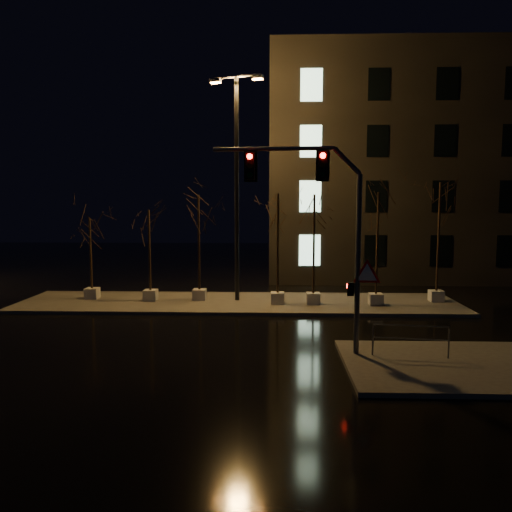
{
  "coord_description": "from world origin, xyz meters",
  "views": [
    {
      "loc": [
        1.76,
        -18.69,
        5.08
      ],
      "look_at": [
        1.01,
        2.83,
        2.8
      ],
      "focal_mm": 35.0,
      "sensor_mm": 36.0,
      "label": 1
    }
  ],
  "objects": [
    {
      "name": "guard_rail_a",
      "position": [
        6.19,
        -2.86,
        0.83
      ],
      "size": [
        2.4,
        0.34,
        1.04
      ],
      "rotation": [
        0.0,
        0.0,
        -0.12
      ],
      "color": "#55585D",
      "rests_on": "sidewalk_corner"
    },
    {
      "name": "streetlight_main",
      "position": [
        -0.08,
        6.42,
        6.59
      ],
      "size": [
        2.74,
        1.13,
        11.16
      ],
      "rotation": [
        0.0,
        0.0,
        -0.31
      ],
      "color": "black",
      "rests_on": "median"
    },
    {
      "name": "median",
      "position": [
        0.0,
        6.0,
        0.07
      ],
      "size": [
        22.0,
        5.0,
        0.15
      ],
      "primitive_type": "cube",
      "color": "#47453F",
      "rests_on": "ground"
    },
    {
      "name": "tree_2",
      "position": [
        -2.02,
        6.39,
        4.32
      ],
      "size": [
        1.8,
        1.8,
        5.5
      ],
      "color": "beige",
      "rests_on": "median"
    },
    {
      "name": "sidewalk_corner",
      "position": [
        7.5,
        -3.5,
        0.07
      ],
      "size": [
        7.0,
        5.0,
        0.15
      ],
      "primitive_type": "cube",
      "color": "#47453F",
      "rests_on": "ground"
    },
    {
      "name": "tree_6",
      "position": [
        10.0,
        6.44,
        4.8
      ],
      "size": [
        1.8,
        1.8,
        6.13
      ],
      "color": "beige",
      "rests_on": "median"
    },
    {
      "name": "ground",
      "position": [
        0.0,
        0.0,
        0.0
      ],
      "size": [
        90.0,
        90.0,
        0.0
      ],
      "primitive_type": "plane",
      "color": "black",
      "rests_on": "ground"
    },
    {
      "name": "tree_1",
      "position": [
        -4.49,
        6.14,
        3.74
      ],
      "size": [
        1.8,
        1.8,
        4.73
      ],
      "color": "beige",
      "rests_on": "median"
    },
    {
      "name": "building",
      "position": [
        14.0,
        18.0,
        7.5
      ],
      "size": [
        25.0,
        12.0,
        15.0
      ],
      "primitive_type": "cube",
      "color": "black",
      "rests_on": "ground"
    },
    {
      "name": "tree_3",
      "position": [
        1.98,
        5.6,
        4.35
      ],
      "size": [
        1.8,
        1.8,
        5.54
      ],
      "color": "beige",
      "rests_on": "median"
    },
    {
      "name": "tree_4",
      "position": [
        3.73,
        5.56,
        4.32
      ],
      "size": [
        1.8,
        1.8,
        5.5
      ],
      "color": "beige",
      "rests_on": "median"
    },
    {
      "name": "tree_0",
      "position": [
        -7.66,
        6.56,
        3.41
      ],
      "size": [
        1.8,
        1.8,
        4.29
      ],
      "color": "beige",
      "rests_on": "median"
    },
    {
      "name": "traffic_signal_mast",
      "position": [
        3.41,
        -2.48,
        4.58
      ],
      "size": [
        5.51,
        0.62,
        6.75
      ],
      "rotation": [
        0.0,
        0.0,
        -0.09
      ],
      "color": "#55585D",
      "rests_on": "sidewalk_corner"
    },
    {
      "name": "tree_5",
      "position": [
        6.77,
        5.45,
        4.4
      ],
      "size": [
        1.8,
        1.8,
        5.61
      ],
      "color": "beige",
      "rests_on": "median"
    }
  ]
}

